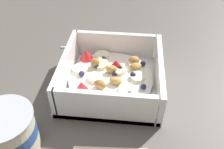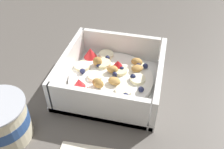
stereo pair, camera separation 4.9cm
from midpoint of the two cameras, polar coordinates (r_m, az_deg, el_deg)
ground_plane at (r=0.52m, az=2.81°, el=-1.58°), size 2.40×2.40×0.00m
fruit_bowl at (r=0.49m, az=2.67°, el=-0.75°), size 0.19×0.19×0.07m
spoon at (r=0.62m, az=3.45°, el=6.79°), size 0.04×0.17×0.01m
yogurt_cup at (r=0.42m, az=-21.56°, el=-10.25°), size 0.09×0.09×0.07m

